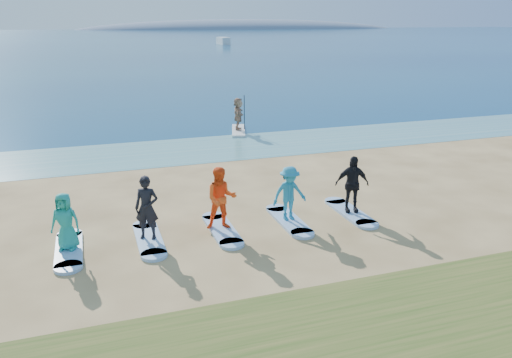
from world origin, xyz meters
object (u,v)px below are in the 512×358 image
object	(u,v)px
boat_offshore_b	(223,44)
surfboard_2	(222,229)
student_0	(65,221)
surfboard_4	(350,212)
student_3	(289,193)
student_1	(147,208)
paddleboarder	(238,114)
surfboard_0	(69,250)
paddleboard	(238,131)
student_4	(352,184)
student_2	(221,198)
surfboard_1	(149,239)
surfboard_3	(289,221)

from	to	relation	value
boat_offshore_b	surfboard_2	distance (m)	112.81
student_0	surfboard_4	world-z (taller)	student_0
student_3	student_1	bearing A→B (deg)	176.39
paddleboarder	student_0	bearing A→B (deg)	161.92
paddleboarder	surfboard_0	distance (m)	15.58
paddleboarder	student_3	world-z (taller)	paddleboarder
paddleboard	surfboard_2	size ratio (longest dim) A/B	1.36
surfboard_2	student_4	world-z (taller)	student_4
surfboard_2	student_2	world-z (taller)	student_2
paddleboard	student_0	distance (m)	15.57
surfboard_4	student_4	distance (m)	0.96
paddleboard	student_4	world-z (taller)	student_4
student_3	paddleboarder	bearing A→B (deg)	76.39
boat_offshore_b	student_0	bearing A→B (deg)	-108.27
student_1	surfboard_1	bearing A→B (deg)	0.00
paddleboarder	student_2	xyz separation A→B (m)	(-4.41, -12.90, 0.02)
boat_offshore_b	student_2	xyz separation A→B (m)	(-29.55, -108.87, 1.02)
student_1	surfboard_4	size ratio (longest dim) A/B	0.82
paddleboard	student_1	world-z (taller)	student_1
student_0	paddleboard	bearing A→B (deg)	76.10
paddleboarder	student_4	distance (m)	12.90
student_2	student_4	bearing A→B (deg)	9.96
paddleboarder	surfboard_3	size ratio (longest dim) A/B	0.80
surfboard_3	student_3	xyz separation A→B (m)	(0.00, 0.00, 0.89)
paddleboard	surfboard_3	world-z (taller)	paddleboard
surfboard_0	student_3	distance (m)	6.46
surfboard_0	student_1	distance (m)	2.34
surfboard_4	student_4	bearing A→B (deg)	0.00
student_1	student_2	distance (m)	2.13
surfboard_4	student_4	size ratio (longest dim) A/B	1.20
paddleboard	paddleboarder	distance (m)	0.94
surfboard_1	surfboard_2	size ratio (longest dim) A/B	1.00
paddleboarder	student_2	distance (m)	13.64
surfboard_0	student_2	distance (m)	4.38
surfboard_0	student_1	bearing A→B (deg)	0.00
surfboard_3	student_4	distance (m)	2.34
student_0	surfboard_4	distance (m)	8.58
student_4	student_0	bearing A→B (deg)	-165.06
surfboard_1	student_2	distance (m)	2.35
surfboard_1	surfboard_2	world-z (taller)	same
surfboard_3	student_4	xyz separation A→B (m)	(2.13, 0.00, 0.96)
boat_offshore_b	student_0	world-z (taller)	student_0
surfboard_4	surfboard_0	bearing A→B (deg)	180.00
paddleboarder	boat_offshore_b	size ratio (longest dim) A/B	0.31
surfboard_2	surfboard_0	bearing A→B (deg)	180.00
student_0	student_1	world-z (taller)	student_1
student_0	student_2	distance (m)	4.27
student_1	student_2	xyz separation A→B (m)	(2.13, 0.00, 0.03)
surfboard_3	student_4	bearing A→B (deg)	0.00
student_0	surfboard_1	size ratio (longest dim) A/B	0.71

